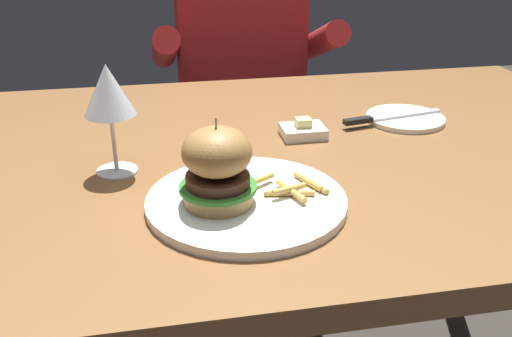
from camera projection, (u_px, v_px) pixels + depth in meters
dining_table at (277, 187)px, 1.06m from camera, size 1.44×0.90×0.74m
main_plate at (246, 201)px, 0.82m from camera, size 0.29×0.29×0.01m
burger_sandwich at (217, 166)px, 0.78m from camera, size 0.11×0.11×0.13m
fries_pile at (294, 187)px, 0.84m from camera, size 0.11×0.10×0.02m
wine_glass at (108, 93)px, 0.88m from camera, size 0.08×0.08×0.18m
bread_plate at (405, 118)px, 1.15m from camera, size 0.16×0.16×0.01m
table_knife at (384, 117)px, 1.13m from camera, size 0.22×0.06×0.01m
butter_dish at (303, 131)px, 1.07m from camera, size 0.08×0.07×0.04m
diner_person at (241, 110)px, 1.76m from camera, size 0.51×0.36×1.18m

